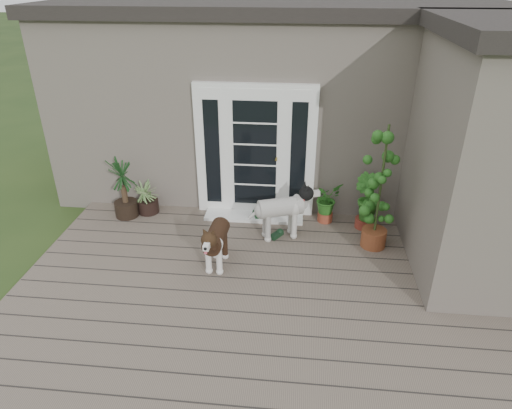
# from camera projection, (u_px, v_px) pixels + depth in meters

# --- Properties ---
(deck) EXTENTS (6.20, 4.60, 0.12)m
(deck) POSITION_uv_depth(u_px,v_px,m) (253.00, 299.00, 5.75)
(deck) COLOR #6B5B4C
(deck) RESTS_ON ground
(house_main) EXTENTS (7.40, 4.00, 3.10)m
(house_main) POSITION_uv_depth(u_px,v_px,m) (276.00, 97.00, 8.80)
(house_main) COLOR #665E54
(house_main) RESTS_ON ground
(roof_main) EXTENTS (7.60, 4.20, 0.20)m
(roof_main) POSITION_uv_depth(u_px,v_px,m) (278.00, 4.00, 8.04)
(roof_main) COLOR #2D2826
(roof_main) RESTS_ON house_main
(house_wing) EXTENTS (1.60, 2.40, 3.10)m
(house_wing) POSITION_uv_depth(u_px,v_px,m) (489.00, 165.00, 5.76)
(house_wing) COLOR #665E54
(house_wing) RESTS_ON ground
(door_unit) EXTENTS (1.90, 0.14, 2.15)m
(door_unit) POSITION_uv_depth(u_px,v_px,m) (255.00, 152.00, 7.18)
(door_unit) COLOR white
(door_unit) RESTS_ON deck
(door_step) EXTENTS (1.60, 0.40, 0.05)m
(door_step) POSITION_uv_depth(u_px,v_px,m) (254.00, 216.00, 7.49)
(door_step) COLOR white
(door_step) RESTS_ON deck
(brindle_dog) EXTENTS (0.39, 0.84, 0.68)m
(brindle_dog) POSITION_uv_depth(u_px,v_px,m) (217.00, 244.00, 6.14)
(brindle_dog) COLOR #382214
(brindle_dog) RESTS_ON deck
(white_dog) EXTENTS (0.97, 0.66, 0.74)m
(white_dog) POSITION_uv_depth(u_px,v_px,m) (280.00, 215.00, 6.79)
(white_dog) COLOR silver
(white_dog) RESTS_ON deck
(spider_plant) EXTENTS (0.73, 0.73, 0.61)m
(spider_plant) POSITION_uv_depth(u_px,v_px,m) (147.00, 196.00, 7.52)
(spider_plant) COLOR #92A263
(spider_plant) RESTS_ON deck
(yucca) EXTENTS (0.93, 0.93, 1.02)m
(yucca) POSITION_uv_depth(u_px,v_px,m) (124.00, 188.00, 7.31)
(yucca) COLOR black
(yucca) RESTS_ON deck
(herb_a) EXTENTS (0.65, 0.65, 0.58)m
(herb_a) POSITION_uv_depth(u_px,v_px,m) (326.00, 205.00, 7.26)
(herb_a) COLOR #195A1C
(herb_a) RESTS_ON deck
(herb_b) EXTENTS (0.63, 0.63, 0.67)m
(herb_b) POSITION_uv_depth(u_px,v_px,m) (365.00, 208.00, 7.06)
(herb_b) COLOR #245518
(herb_b) RESTS_ON deck
(herb_c) EXTENTS (0.49, 0.49, 0.55)m
(herb_c) POSITION_uv_depth(u_px,v_px,m) (413.00, 215.00, 7.00)
(herb_c) COLOR #1A5719
(herb_c) RESTS_ON deck
(sapling) EXTENTS (0.59, 0.59, 1.92)m
(sapling) POSITION_uv_depth(u_px,v_px,m) (381.00, 187.00, 6.29)
(sapling) COLOR #174D16
(sapling) RESTS_ON deck
(clog_left) EXTENTS (0.22, 0.33, 0.09)m
(clog_left) POSITION_uv_depth(u_px,v_px,m) (257.00, 215.00, 7.47)
(clog_left) COLOR black
(clog_left) RESTS_ON deck
(clog_right) EXTENTS (0.27, 0.31, 0.08)m
(clog_right) POSITION_uv_depth(u_px,v_px,m) (277.00, 234.00, 6.94)
(clog_right) COLOR black
(clog_right) RESTS_ON deck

